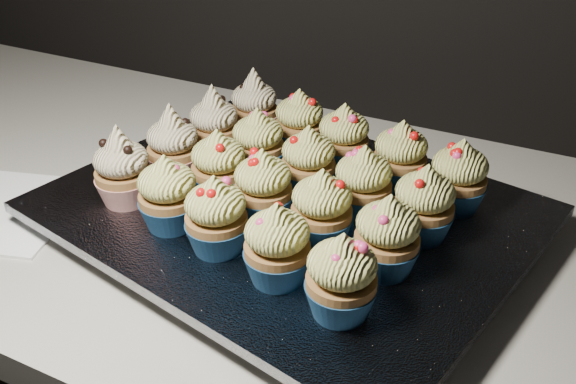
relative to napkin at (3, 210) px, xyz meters
The scene contains 24 objects.
worktop 0.19m from the napkin, 55.18° to the left, with size 2.44×0.64×0.04m, color silver.
napkin is the anchor object (origin of this frame).
baking_tray 0.34m from the napkin, 20.22° to the left, with size 0.47×0.35×0.02m, color black.
foil_lining 0.34m from the napkin, 20.22° to the left, with size 0.50×0.39×0.01m, color silver.
cupcake_0 0.18m from the napkin, 15.57° to the left, with size 0.06×0.06×0.10m.
cupcake_1 0.24m from the napkin, ahead, with size 0.06×0.06×0.08m.
cupcake_2 0.30m from the napkin, ahead, with size 0.06×0.06×0.08m.
cupcake_3 0.38m from the napkin, ahead, with size 0.06×0.06×0.08m.
cupcake_4 0.45m from the napkin, ahead, with size 0.06×0.06×0.08m.
cupcake_5 0.22m from the napkin, 33.64° to the left, with size 0.06×0.06×0.10m.
cupcake_6 0.27m from the napkin, 22.12° to the left, with size 0.06×0.06×0.08m.
cupcake_7 0.33m from the napkin, 14.69° to the left, with size 0.06×0.06×0.08m.
cupcake_8 0.40m from the napkin, 10.45° to the left, with size 0.06×0.06×0.08m.
cupcake_9 0.47m from the napkin, ahead, with size 0.06×0.06×0.08m.
cupcake_10 0.27m from the napkin, 45.02° to the left, with size 0.06×0.06×0.10m.
cupcake_11 0.32m from the napkin, 33.26° to the left, with size 0.06×0.06×0.08m.
cupcake_12 0.37m from the napkin, 24.84° to the left, with size 0.06×0.06×0.08m.
cupcake_13 0.43m from the napkin, 18.65° to the left, with size 0.06×0.06×0.08m.
cupcake_14 0.49m from the napkin, 14.81° to the left, with size 0.06×0.06×0.08m.
cupcake_15 0.34m from the napkin, 52.06° to the left, with size 0.06×0.06×0.10m.
cupcake_16 0.37m from the napkin, 41.34° to the left, with size 0.06×0.06×0.08m.
cupcake_17 0.42m from the napkin, 33.49° to the left, with size 0.06×0.06×0.08m.
cupcake_18 0.47m from the napkin, 26.88° to the left, with size 0.06×0.06×0.08m.
cupcake_19 0.53m from the napkin, 21.78° to the left, with size 0.06×0.06×0.08m.
Camera 1 is at (0.49, 1.13, 1.31)m, focal length 40.00 mm.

